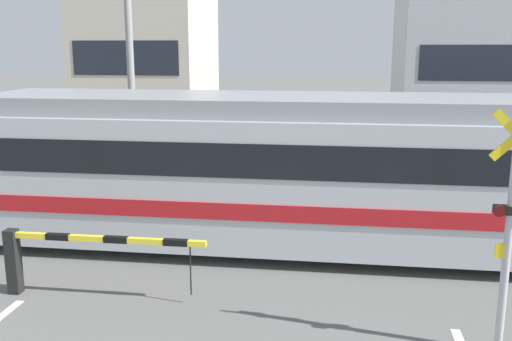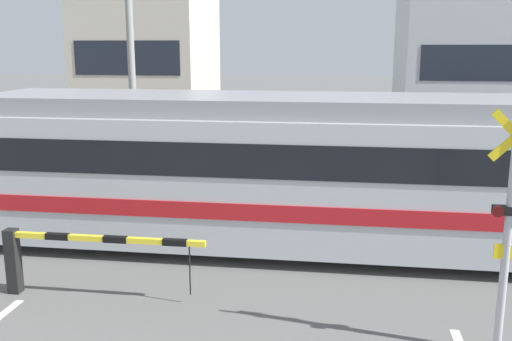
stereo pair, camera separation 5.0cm
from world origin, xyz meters
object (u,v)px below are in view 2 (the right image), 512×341
(crossing_barrier_near, at_px, (58,251))
(crossing_barrier_far, at_px, (385,180))
(commuter_train, at_px, (418,171))
(crossing_signal_right, at_px, (509,224))

(crossing_barrier_near, xyz_separation_m, crossing_barrier_far, (5.79, 6.07, 0.00))
(commuter_train, relative_size, crossing_barrier_far, 5.24)
(crossing_barrier_near, relative_size, crossing_signal_right, 1.03)
(crossing_barrier_near, distance_m, crossing_barrier_far, 8.39)
(crossing_barrier_near, bearing_deg, commuter_train, 26.39)
(crossing_barrier_far, height_order, crossing_signal_right, crossing_signal_right)
(crossing_barrier_far, bearing_deg, commuter_train, -82.99)
(commuter_train, relative_size, crossing_signal_right, 5.38)
(commuter_train, xyz_separation_m, crossing_barrier_near, (-6.16, -3.05, -0.90))
(crossing_signal_right, bearing_deg, crossing_barrier_far, 98.40)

